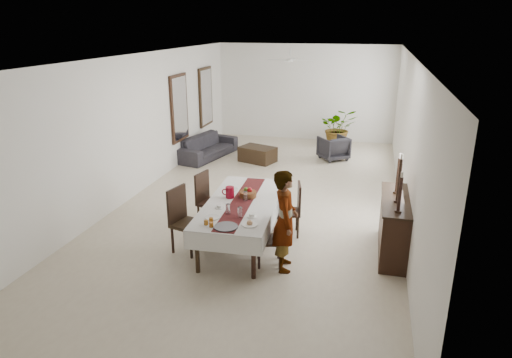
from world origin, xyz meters
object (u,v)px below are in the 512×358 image
(sofa, at_px, (207,147))
(red_pitcher, at_px, (230,192))
(dining_table_top, at_px, (242,204))
(sideboard_body, at_px, (394,227))
(woman, at_px, (285,221))

(sofa, bearing_deg, red_pitcher, -141.52)
(dining_table_top, height_order, sofa, dining_table_top)
(red_pitcher, distance_m, sideboard_body, 2.97)
(dining_table_top, height_order, woman, woman)
(sofa, bearing_deg, sideboard_body, -119.27)
(dining_table_top, distance_m, woman, 1.18)
(woman, bearing_deg, sofa, 18.94)
(dining_table_top, bearing_deg, sideboard_body, 2.72)
(dining_table_top, distance_m, red_pitcher, 0.34)
(red_pitcher, distance_m, woman, 1.48)
(sideboard_body, bearing_deg, sofa, 137.02)
(woman, xyz_separation_m, sideboard_body, (1.73, 0.99, -0.35))
(dining_table_top, xyz_separation_m, woman, (0.93, -0.72, 0.08))
(sideboard_body, bearing_deg, dining_table_top, -174.32)
(red_pitcher, relative_size, sofa, 0.09)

